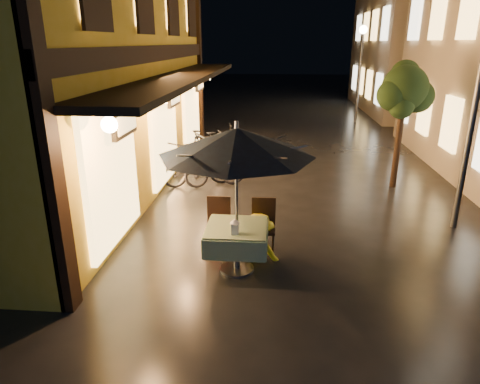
# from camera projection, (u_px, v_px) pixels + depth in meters

# --- Properties ---
(ground) EXTENTS (90.00, 90.00, 0.00)m
(ground) POSITION_uv_depth(u_px,v_px,m) (312.00, 269.00, 7.06)
(ground) COLOR black
(ground) RESTS_ON ground
(west_building) EXTENTS (5.90, 11.40, 7.40)m
(west_building) POSITION_uv_depth(u_px,v_px,m) (63.00, 35.00, 10.05)
(west_building) COLOR gold
(west_building) RESTS_ON ground
(east_building_far) EXTENTS (7.30, 10.30, 7.30)m
(east_building_far) POSITION_uv_depth(u_px,v_px,m) (437.00, 39.00, 22.15)
(east_building_far) COLOR #B6A38D
(east_building_far) RESTS_ON ground
(street_tree) EXTENTS (1.43, 1.20, 3.15)m
(street_tree) POSITION_uv_depth(u_px,v_px,m) (405.00, 91.00, 10.30)
(street_tree) COLOR black
(street_tree) RESTS_ON ground
(streetlamp_near) EXTENTS (0.36, 0.36, 4.23)m
(streetlamp_near) POSITION_uv_depth(u_px,v_px,m) (480.00, 79.00, 7.73)
(streetlamp_near) COLOR #59595E
(streetlamp_near) RESTS_ON ground
(streetlamp_far) EXTENTS (0.36, 0.36, 4.23)m
(streetlamp_far) POSITION_uv_depth(u_px,v_px,m) (361.00, 57.00, 19.00)
(streetlamp_far) COLOR #59595E
(streetlamp_far) RESTS_ON ground
(cafe_table) EXTENTS (0.99, 0.99, 0.78)m
(cafe_table) POSITION_uv_depth(u_px,v_px,m) (237.00, 237.00, 6.86)
(cafe_table) COLOR #59595E
(cafe_table) RESTS_ON ground
(patio_umbrella) EXTENTS (2.39, 2.39, 2.46)m
(patio_umbrella) POSITION_uv_depth(u_px,v_px,m) (237.00, 142.00, 6.34)
(patio_umbrella) COLOR #59595E
(patio_umbrella) RESTS_ON ground
(cafe_chair_left) EXTENTS (0.42, 0.42, 0.97)m
(cafe_chair_left) POSITION_uv_depth(u_px,v_px,m) (218.00, 221.00, 7.60)
(cafe_chair_left) COLOR black
(cafe_chair_left) RESTS_ON ground
(cafe_chair_right) EXTENTS (0.42, 0.42, 0.97)m
(cafe_chair_right) POSITION_uv_depth(u_px,v_px,m) (263.00, 223.00, 7.54)
(cafe_chair_right) COLOR black
(cafe_chair_right) RESTS_ON ground
(table_lantern) EXTENTS (0.16, 0.16, 0.25)m
(table_lantern) POSITION_uv_depth(u_px,v_px,m) (235.00, 226.00, 6.49)
(table_lantern) COLOR white
(table_lantern) RESTS_ON cafe_table
(person_orange) EXTENTS (0.80, 0.72, 1.38)m
(person_orange) POSITION_uv_depth(u_px,v_px,m) (218.00, 217.00, 7.39)
(person_orange) COLOR orange
(person_orange) RESTS_ON ground
(person_yellow) EXTENTS (1.10, 0.81, 1.52)m
(person_yellow) POSITION_uv_depth(u_px,v_px,m) (259.00, 216.00, 7.27)
(person_yellow) COLOR yellow
(person_yellow) RESTS_ON ground
(bicycle_0) EXTENTS (1.96, 1.33, 0.97)m
(bicycle_0) POSITION_uv_depth(u_px,v_px,m) (198.00, 167.00, 11.04)
(bicycle_0) COLOR black
(bicycle_0) RESTS_ON ground
(bicycle_1) EXTENTS (1.65, 0.99, 0.96)m
(bicycle_1) POSITION_uv_depth(u_px,v_px,m) (215.00, 169.00, 10.97)
(bicycle_1) COLOR black
(bicycle_1) RESTS_ON ground
(bicycle_2) EXTENTS (1.85, 0.91, 0.93)m
(bicycle_2) POSITION_uv_depth(u_px,v_px,m) (207.00, 155.00, 12.32)
(bicycle_2) COLOR black
(bicycle_2) RESTS_ON ground
(bicycle_3) EXTENTS (1.92, 0.91, 1.11)m
(bicycle_3) POSITION_uv_depth(u_px,v_px,m) (207.00, 148.00, 12.69)
(bicycle_3) COLOR black
(bicycle_3) RESTS_ON ground
(bicycle_4) EXTENTS (1.85, 1.02, 0.92)m
(bicycle_4) POSITION_uv_depth(u_px,v_px,m) (217.00, 138.00, 14.51)
(bicycle_4) COLOR black
(bicycle_4) RESTS_ON ground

